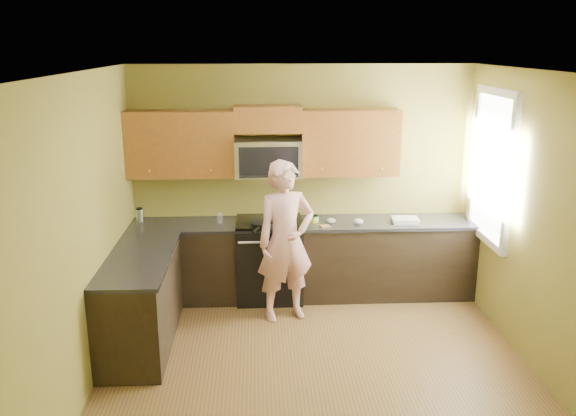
{
  "coord_description": "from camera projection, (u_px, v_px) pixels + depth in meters",
  "views": [
    {
      "loc": [
        -0.52,
        -4.94,
        2.93
      ],
      "look_at": [
        -0.2,
        1.3,
        1.2
      ],
      "focal_mm": 37.33,
      "sensor_mm": 36.0,
      "label": 1
    }
  ],
  "objects": [
    {
      "name": "napkin_b",
      "position": [
        358.0,
        222.0,
        6.85
      ],
      "size": [
        0.12,
        0.13,
        0.07
      ],
      "primitive_type": "ellipsoid",
      "rotation": [
        0.0,
        0.0,
        0.01
      ],
      "color": "silver",
      "rests_on": "countertop_back"
    },
    {
      "name": "cabinet_left_run",
      "position": [
        141.0,
        303.0,
        5.94
      ],
      "size": [
        0.6,
        1.6,
        0.88
      ],
      "primitive_type": "cube",
      "color": "black",
      "rests_on": "floor"
    },
    {
      "name": "floor",
      "position": [
        317.0,
        369.0,
        5.56
      ],
      "size": [
        4.0,
        4.0,
        0.0
      ],
      "primitive_type": "plane",
      "color": "brown",
      "rests_on": "ground"
    },
    {
      "name": "butter_tub",
      "position": [
        313.0,
        222.0,
        6.96
      ],
      "size": [
        0.14,
        0.14,
        0.09
      ],
      "primitive_type": null,
      "rotation": [
        0.0,
        0.0,
        -0.06
      ],
      "color": "yellow",
      "rests_on": "countertop_back"
    },
    {
      "name": "travel_mug",
      "position": [
        140.0,
        221.0,
        6.97
      ],
      "size": [
        0.09,
        0.09,
        0.16
      ],
      "primitive_type": null,
      "rotation": [
        0.0,
        0.0,
        -0.23
      ],
      "color": "silver",
      "rests_on": "countertop_back"
    },
    {
      "name": "woman",
      "position": [
        286.0,
        241.0,
        6.4
      ],
      "size": [
        0.74,
        0.6,
        1.75
      ],
      "primitive_type": "imported",
      "rotation": [
        0.0,
        0.0,
        0.31
      ],
      "color": "#DD726E",
      "rests_on": "floor"
    },
    {
      "name": "cabinet_back_run",
      "position": [
        303.0,
        261.0,
        7.08
      ],
      "size": [
        4.0,
        0.6,
        0.88
      ],
      "primitive_type": "cube",
      "color": "black",
      "rests_on": "floor"
    },
    {
      "name": "upper_cab_right",
      "position": [
        349.0,
        174.0,
        6.97
      ],
      "size": [
        1.12,
        0.33,
        0.75
      ],
      "primitive_type": null,
      "color": "brown",
      "rests_on": "wall_back"
    },
    {
      "name": "wall_right",
      "position": [
        543.0,
        227.0,
        5.3
      ],
      "size": [
        0.0,
        4.0,
        4.0
      ],
      "primitive_type": "plane",
      "rotation": [
        1.57,
        0.0,
        -1.57
      ],
      "color": "olive",
      "rests_on": "ground"
    },
    {
      "name": "countertop_back",
      "position": [
        303.0,
        224.0,
        6.95
      ],
      "size": [
        4.0,
        0.62,
        0.04
      ],
      "primitive_type": "cube",
      "color": "black",
      "rests_on": "cabinet_back_run"
    },
    {
      "name": "wall_front",
      "position": [
        356.0,
        341.0,
        3.28
      ],
      "size": [
        4.0,
        0.0,
        4.0
      ],
      "primitive_type": "plane",
      "rotation": [
        -1.57,
        0.0,
        0.0
      ],
      "color": "olive",
      "rests_on": "ground"
    },
    {
      "name": "countertop_left",
      "position": [
        139.0,
        259.0,
        5.81
      ],
      "size": [
        0.62,
        1.6,
        0.04
      ],
      "primitive_type": "cube",
      "color": "black",
      "rests_on": "cabinet_left_run"
    },
    {
      "name": "toast_slice",
      "position": [
        325.0,
        226.0,
        6.76
      ],
      "size": [
        0.13,
        0.13,
        0.01
      ],
      "primitive_type": "cube",
      "rotation": [
        0.0,
        0.0,
        0.16
      ],
      "color": "#B27F47",
      "rests_on": "countertop_back"
    },
    {
      "name": "upper_cab_left",
      "position": [
        182.0,
        176.0,
        6.87
      ],
      "size": [
        1.22,
        0.33,
        0.75
      ],
      "primitive_type": null,
      "color": "brown",
      "rests_on": "wall_back"
    },
    {
      "name": "dish_towel",
      "position": [
        405.0,
        220.0,
        6.93
      ],
      "size": [
        0.31,
        0.26,
        0.05
      ],
      "primitive_type": "cube",
      "rotation": [
        0.0,
        0.0,
        -0.05
      ],
      "color": "silver",
      "rests_on": "countertop_back"
    },
    {
      "name": "wall_left",
      "position": [
        85.0,
        234.0,
        5.1
      ],
      "size": [
        0.0,
        4.0,
        4.0
      ],
      "primitive_type": "plane",
      "rotation": [
        1.57,
        0.0,
        1.57
      ],
      "color": "olive",
      "rests_on": "ground"
    },
    {
      "name": "ceiling",
      "position": [
        321.0,
        72.0,
        4.84
      ],
      "size": [
        4.0,
        4.0,
        0.0
      ],
      "primitive_type": "plane",
      "rotation": [
        3.14,
        0.0,
        0.0
      ],
      "color": "white",
      "rests_on": "ground"
    },
    {
      "name": "window",
      "position": [
        492.0,
        167.0,
        6.38
      ],
      "size": [
        0.06,
        1.06,
        1.66
      ],
      "primitive_type": null,
      "color": "white",
      "rests_on": "wall_right"
    },
    {
      "name": "microwave",
      "position": [
        268.0,
        176.0,
        6.89
      ],
      "size": [
        0.76,
        0.4,
        0.42
      ],
      "primitive_type": null,
      "color": "silver",
      "rests_on": "wall_back"
    },
    {
      "name": "stove",
      "position": [
        269.0,
        259.0,
        7.03
      ],
      "size": [
        0.76,
        0.65,
        0.95
      ],
      "primitive_type": null,
      "color": "black",
      "rests_on": "floor"
    },
    {
      "name": "upper_cab_over_mw",
      "position": [
        268.0,
        119.0,
        6.75
      ],
      "size": [
        0.76,
        0.33,
        0.3
      ],
      "primitive_type": "cube",
      "color": "brown",
      "rests_on": "wall_back"
    },
    {
      "name": "glass_b",
      "position": [
        220.0,
        218.0,
        6.91
      ],
      "size": [
        0.08,
        0.08,
        0.12
      ],
      "primitive_type": "cylinder",
      "rotation": [
        0.0,
        0.0,
        0.16
      ],
      "color": "silver",
      "rests_on": "countertop_back"
    },
    {
      "name": "napkin_a",
      "position": [
        331.0,
        221.0,
        6.89
      ],
      "size": [
        0.12,
        0.13,
        0.06
      ],
      "primitive_type": "ellipsoid",
      "rotation": [
        0.0,
        0.0,
        0.1
      ],
      "color": "silver",
      "rests_on": "countertop_back"
    },
    {
      "name": "wall_back",
      "position": [
        302.0,
        180.0,
        7.13
      ],
      "size": [
        4.0,
        0.0,
        4.0
      ],
      "primitive_type": "plane",
      "rotation": [
        1.57,
        0.0,
        0.0
      ],
      "color": "olive",
      "rests_on": "ground"
    },
    {
      "name": "frying_pan",
      "position": [
        263.0,
        227.0,
        6.65
      ],
      "size": [
        0.45,
        0.58,
        0.07
      ],
      "primitive_type": null,
      "rotation": [
        0.0,
        0.0,
        -0.35
      ],
      "color": "black",
      "rests_on": "stove"
    }
  ]
}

